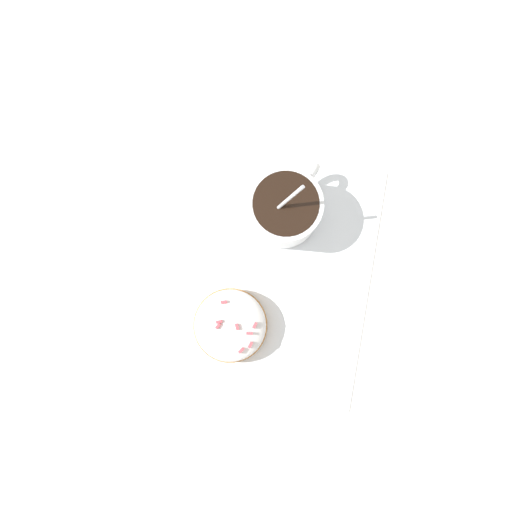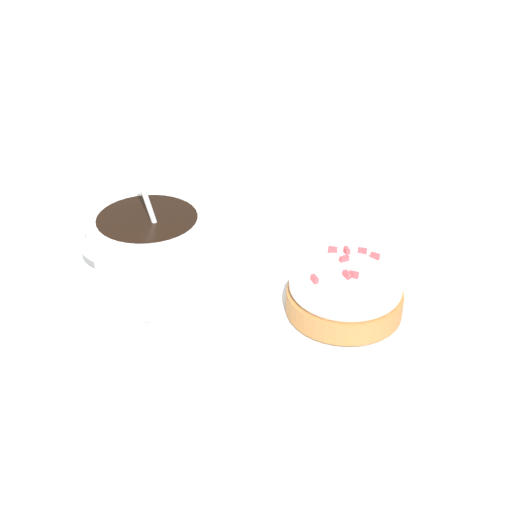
# 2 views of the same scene
# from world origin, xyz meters

# --- Properties ---
(ground_plane) EXTENTS (3.00, 3.00, 0.00)m
(ground_plane) POSITION_xyz_m (0.00, 0.00, 0.00)
(ground_plane) COLOR silver
(paper_napkin) EXTENTS (0.33, 0.31, 0.00)m
(paper_napkin) POSITION_xyz_m (0.00, 0.00, 0.00)
(paper_napkin) COLOR white
(paper_napkin) RESTS_ON ground_plane
(coffee_cup) EXTENTS (0.11, 0.09, 0.11)m
(coffee_cup) POSITION_xyz_m (-0.08, 0.01, 0.04)
(coffee_cup) COLOR white
(coffee_cup) RESTS_ON paper_napkin
(frosted_pastry) EXTENTS (0.09, 0.09, 0.04)m
(frosted_pastry) POSITION_xyz_m (0.07, -0.01, 0.02)
(frosted_pastry) COLOR #B2753D
(frosted_pastry) RESTS_ON paper_napkin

